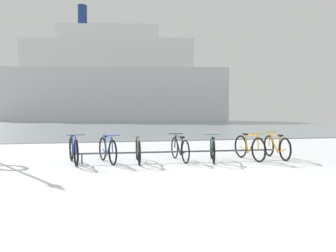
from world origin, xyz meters
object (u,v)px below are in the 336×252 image
Objects in this scene: bicycle_3 at (180,149)px; bicycle_4 at (212,149)px; bicycle_6 at (276,147)px; bicycle_0 at (74,150)px; bicycle_2 at (138,150)px; bicycle_1 at (107,150)px; bicycle_5 at (249,147)px; ferry_ship at (114,83)px.

bicycle_4 is (0.90, -0.27, -0.01)m from bicycle_3.
bicycle_0 is at bearing 176.98° from bicycle_6.
bicycle_2 is at bearing 173.67° from bicycle_4.
bicycle_1 is at bearing 177.66° from bicycle_3.
bicycle_0 is 1.06× the size of bicycle_1.
bicycle_5 is at bearing -7.40° from bicycle_3.
bicycle_5 reaches higher than bicycle_3.
bicycle_4 is 1.15m from bicycle_5.
bicycle_3 is at bearing 172.60° from bicycle_5.
bicycle_4 is 0.95× the size of bicycle_5.
bicycle_2 reaches higher than bicycle_4.
bicycle_1 reaches higher than bicycle_2.
bicycle_1 is 1.01× the size of bicycle_4.
bicycle_6 is at bearing -3.55° from bicycle_3.
bicycle_1 is at bearing 176.94° from bicycle_6.
bicycle_5 is (3.27, -0.23, 0.02)m from bicycle_2.
bicycle_0 is 57.99m from ferry_ship.
bicycle_0 is at bearing 177.52° from bicycle_3.
bicycle_4 is at bearing -177.72° from bicycle_6.
bicycle_6 is at bearing -3.06° from bicycle_1.
bicycle_2 is 1.02× the size of bicycle_5.
bicycle_1 is 5.06m from bicycle_6.
bicycle_3 is 0.03× the size of ferry_ship.
bicycle_5 is (4.11, -0.35, 0.01)m from bicycle_1.
bicycle_0 is 0.04× the size of ferry_ship.
ferry_ship is at bearing 92.79° from bicycle_6.
bicycle_1 is 2.98m from bicycle_4.
bicycle_2 is (0.84, -0.12, -0.02)m from bicycle_1.
bicycle_5 is (2.05, -0.27, 0.02)m from bicycle_3.
bicycle_1 reaches higher than bicycle_3.
bicycle_3 is (2.96, -0.13, -0.02)m from bicycle_0.
bicycle_3 is 0.98× the size of bicycle_6.
bicycle_0 reaches higher than bicycle_2.
ferry_ship reaches higher than bicycle_0.
bicycle_0 is at bearing 177.20° from bicycle_1.
bicycle_1 is 0.94× the size of bicycle_2.
bicycle_1 is (0.91, -0.04, -0.01)m from bicycle_0.
bicycle_4 is at bearing -5.88° from bicycle_0.
bicycle_3 is at bearing 176.45° from bicycle_6.
bicycle_1 is at bearing -92.24° from ferry_ship.
ferry_ship is (0.19, 57.49, 7.90)m from bicycle_3.
bicycle_3 is at bearing -2.48° from bicycle_0.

